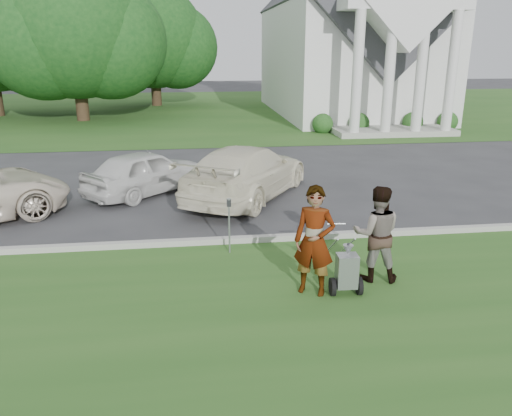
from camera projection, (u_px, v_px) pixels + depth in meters
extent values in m
plane|color=#333335|center=(260.00, 251.00, 11.02)|extent=(120.00, 120.00, 0.00)
cube|color=#27521C|center=(284.00, 321.00, 8.18)|extent=(80.00, 7.00, 0.01)
cube|color=#27521C|center=(210.00, 109.00, 36.51)|extent=(80.00, 30.00, 0.01)
cube|color=#9E9E93|center=(256.00, 239.00, 11.51)|extent=(80.00, 0.18, 0.15)
cube|color=white|center=(344.00, 60.00, 33.70)|extent=(9.00, 16.00, 7.00)
cube|color=#38383D|center=(347.00, 4.00, 32.63)|extent=(9.19, 17.00, 9.19)
cube|color=#9E9E93|center=(392.00, 131.00, 26.04)|extent=(6.20, 2.60, 0.30)
cylinder|color=white|center=(357.00, 76.00, 23.93)|extent=(0.50, 0.50, 6.00)
cylinder|color=white|center=(389.00, 76.00, 24.12)|extent=(0.50, 0.50, 6.00)
cylinder|color=white|center=(421.00, 75.00, 24.32)|extent=(0.50, 0.50, 6.00)
cylinder|color=white|center=(451.00, 75.00, 24.51)|extent=(0.50, 0.50, 6.00)
cube|color=white|center=(404.00, 4.00, 23.97)|extent=(6.20, 2.00, 0.60)
sphere|color=#1E4C19|center=(323.00, 124.00, 26.37)|extent=(1.10, 1.10, 1.10)
sphere|color=#1E4C19|center=(359.00, 123.00, 26.61)|extent=(1.10, 1.10, 1.10)
sphere|color=#1E4C19|center=(413.00, 122.00, 26.98)|extent=(1.10, 1.10, 1.10)
sphere|color=#1E4C19|center=(448.00, 122.00, 27.22)|extent=(1.10, 1.10, 1.10)
cylinder|color=#332316|center=(81.00, 94.00, 30.33)|extent=(0.76, 0.76, 3.20)
sphere|color=#144317|center=(74.00, 26.00, 29.13)|extent=(8.40, 8.40, 8.40)
sphere|color=#144317|center=(109.00, 41.00, 29.90)|extent=(6.89, 6.89, 6.89)
sphere|color=#144317|center=(44.00, 37.00, 28.84)|extent=(7.22, 7.22, 7.22)
sphere|color=#144317|center=(22.00, 33.00, 31.86)|extent=(7.54, 7.54, 7.54)
cylinder|color=#332316|center=(156.00, 86.00, 38.40)|extent=(0.76, 0.76, 3.00)
sphere|color=#144317|center=(153.00, 37.00, 37.30)|extent=(7.60, 7.60, 7.60)
sphere|color=#144317|center=(177.00, 47.00, 38.02)|extent=(6.23, 6.23, 6.23)
sphere|color=#144317|center=(132.00, 45.00, 37.00)|extent=(6.54, 6.54, 6.54)
cylinder|color=black|center=(332.00, 287.00, 9.01)|extent=(0.10, 0.34, 0.34)
cylinder|color=black|center=(359.00, 286.00, 9.05)|extent=(0.10, 0.34, 0.34)
cylinder|color=#2D2D33|center=(346.00, 286.00, 9.03)|extent=(0.56, 0.07, 0.04)
cube|color=#96999E|center=(347.00, 271.00, 8.94)|extent=(0.38, 0.32, 0.62)
cone|color=#96999E|center=(348.00, 250.00, 8.81)|extent=(0.20, 0.20, 0.18)
cylinder|color=#2D2D33|center=(348.00, 245.00, 8.79)|extent=(0.04, 0.04, 0.07)
cylinder|color=#96999E|center=(332.00, 245.00, 9.35)|extent=(0.07, 0.83, 0.59)
cylinder|color=#96999E|center=(349.00, 245.00, 9.37)|extent=(0.07, 0.83, 0.59)
cylinder|color=#96999E|center=(336.00, 224.00, 9.66)|extent=(0.36, 0.05, 0.03)
imported|color=#999999|center=(314.00, 242.00, 8.85)|extent=(0.87, 0.76, 2.01)
imported|color=#999999|center=(376.00, 234.00, 9.40)|extent=(1.04, 0.89, 1.86)
cylinder|color=#96999E|center=(229.00, 230.00, 10.76)|extent=(0.04, 0.04, 1.08)
cube|color=#2D2D33|center=(229.00, 203.00, 10.57)|extent=(0.09, 0.06, 0.16)
cylinder|color=#96999E|center=(229.00, 199.00, 10.55)|extent=(0.08, 0.08, 0.03)
imported|color=silver|center=(146.00, 172.00, 15.20)|extent=(3.99, 3.94, 1.36)
imported|color=#F2EBCE|center=(247.00, 172.00, 14.77)|extent=(4.67, 5.74, 1.56)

